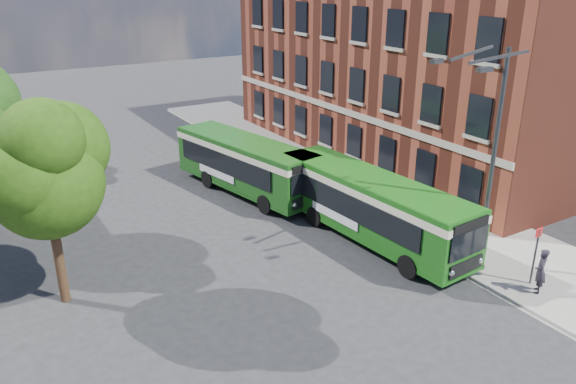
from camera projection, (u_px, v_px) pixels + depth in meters
ground at (351, 278)px, 22.69m from camera, size 120.00×120.00×0.00m
pavement at (363, 184)px, 32.41m from camera, size 6.00×48.00×0.15m
kerb_line at (320, 196)px, 30.96m from camera, size 0.12×48.00×0.01m
brick_office at (414, 47)px, 36.45m from camera, size 12.10×26.00×14.20m
street_lamp at (487, 159)px, 21.69m from camera, size 2.96×2.38×9.00m
bus_stop_sign at (535, 252)px, 21.52m from camera, size 0.35×0.08×2.52m
bus_front at (371, 202)px, 25.36m from camera, size 3.29×11.01×3.02m
bus_rear at (246, 161)px, 30.86m from camera, size 4.36×10.07×3.02m
pedestrian_a at (541, 271)px, 21.09m from camera, size 0.78×0.74×1.80m
pedestrian_b at (467, 240)px, 23.89m from camera, size 0.76×0.62×1.46m
tree_left at (46, 167)px, 19.19m from camera, size 4.64×4.41×7.84m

